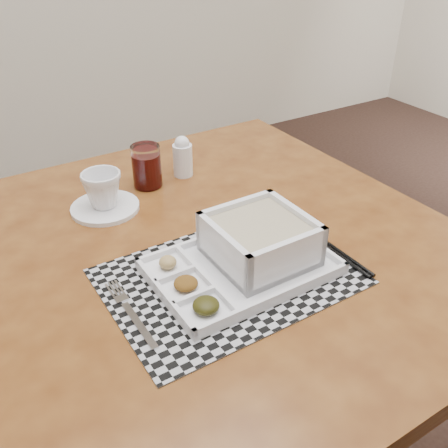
% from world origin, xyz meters
% --- Properties ---
extents(dining_table, '(1.03, 1.03, 0.76)m').
position_xyz_m(dining_table, '(-0.42, 0.45, 0.68)').
color(dining_table, '#4A220D').
rests_on(dining_table, ground).
extents(placemat, '(0.44, 0.32, 0.00)m').
position_xyz_m(placemat, '(-0.42, 0.33, 0.76)').
color(placemat, '#9F9FA6').
rests_on(placemat, dining_table).
extents(serving_tray, '(0.32, 0.22, 0.09)m').
position_xyz_m(serving_tray, '(-0.37, 0.34, 0.80)').
color(serving_tray, white).
rests_on(serving_tray, placemat).
extents(fork, '(0.02, 0.19, 0.00)m').
position_xyz_m(fork, '(-0.61, 0.33, 0.77)').
color(fork, silver).
rests_on(fork, placemat).
extents(spoon, '(0.04, 0.18, 0.01)m').
position_xyz_m(spoon, '(-0.21, 0.39, 0.77)').
color(spoon, silver).
rests_on(spoon, placemat).
extents(chopsticks, '(0.02, 0.24, 0.01)m').
position_xyz_m(chopsticks, '(-0.21, 0.31, 0.77)').
color(chopsticks, black).
rests_on(chopsticks, placemat).
extents(saucer, '(0.15, 0.15, 0.01)m').
position_xyz_m(saucer, '(-0.53, 0.68, 0.77)').
color(saucer, white).
rests_on(saucer, dining_table).
extents(cup, '(0.10, 0.10, 0.08)m').
position_xyz_m(cup, '(-0.53, 0.68, 0.81)').
color(cup, white).
rests_on(cup, saucer).
extents(juice_glass, '(0.07, 0.07, 0.10)m').
position_xyz_m(juice_glass, '(-0.40, 0.73, 0.81)').
color(juice_glass, white).
rests_on(juice_glass, dining_table).
extents(creamer_bottle, '(0.05, 0.05, 0.10)m').
position_xyz_m(creamer_bottle, '(-0.30, 0.74, 0.81)').
color(creamer_bottle, white).
rests_on(creamer_bottle, dining_table).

